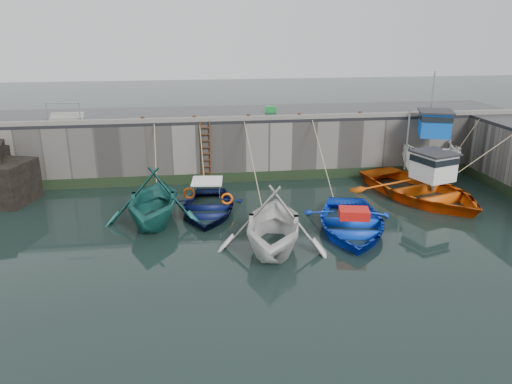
{
  "coord_description": "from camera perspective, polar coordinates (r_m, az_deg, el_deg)",
  "views": [
    {
      "loc": [
        -2.85,
        -14.41,
        7.73
      ],
      "look_at": [
        -0.19,
        4.71,
        1.2
      ],
      "focal_mm": 35.0,
      "sensor_mm": 36.0,
      "label": 1
    }
  ],
  "objects": [
    {
      "name": "ladder",
      "position": [
        25.1,
        -5.75,
        4.44
      ],
      "size": [
        0.51,
        0.08,
        3.2
      ],
      "color": "#3F1E0F",
      "rests_on": "ground"
    },
    {
      "name": "quay_back",
      "position": [
        27.76,
        -1.83,
        5.72
      ],
      "size": [
        30.0,
        5.0,
        3.0
      ],
      "primitive_type": "cube",
      "color": "slate",
      "rests_on": "ground"
    },
    {
      "name": "railing",
      "position": [
        26.68,
        -20.79,
        8.07
      ],
      "size": [
        1.6,
        1.05,
        1.0
      ],
      "color": "#A5A8AD",
      "rests_on": "road_back"
    },
    {
      "name": "boat_near_blacktrim",
      "position": [
        18.26,
        1.94,
        -6.36
      ],
      "size": [
        5.18,
        5.69,
        2.58
      ],
      "primitive_type": "imported",
      "rotation": [
        0.0,
        0.0,
        -0.22
      ],
      "color": "silver",
      "rests_on": "ground"
    },
    {
      "name": "boat_near_blue_rope",
      "position": [
        24.79,
        -5.94,
        0.42
      ],
      "size": [
        0.04,
        3.12,
        3.1
      ],
      "primitive_type": null,
      "color": "tan",
      "rests_on": "ground"
    },
    {
      "name": "boat_far_orange",
      "position": [
        24.39,
        18.4,
        0.35
      ],
      "size": [
        6.81,
        8.05,
        4.42
      ],
      "rotation": [
        0.0,
        0.0,
        0.32
      ],
      "color": "#DD530B",
      "rests_on": "ground"
    },
    {
      "name": "bollard_b",
      "position": [
        25.05,
        -7.06,
        8.37
      ],
      "size": [
        0.18,
        0.18,
        0.28
      ],
      "primitive_type": "cylinder",
      "color": "#3F1E0F",
      "rests_on": "road_back"
    },
    {
      "name": "boat_near_white",
      "position": [
        21.02,
        -11.5,
        -3.28
      ],
      "size": [
        4.61,
        5.21,
        2.55
      ],
      "primitive_type": "imported",
      "rotation": [
        0.0,
        0.0,
        -0.09
      ],
      "color": "#195A53",
      "rests_on": "ground"
    },
    {
      "name": "boat_near_blue",
      "position": [
        21.62,
        -5.58,
        -2.35
      ],
      "size": [
        3.88,
        5.09,
        0.99
      ],
      "primitive_type": "imported",
      "rotation": [
        0.0,
        0.0,
        -0.1
      ],
      "color": "#09113B",
      "rests_on": "ground"
    },
    {
      "name": "fish_crate",
      "position": [
        27.44,
        1.67,
        9.44
      ],
      "size": [
        0.66,
        0.48,
        0.32
      ],
      "primitive_type": "cube",
      "rotation": [
        0.0,
        0.0,
        -0.14
      ],
      "color": "#188433",
      "rests_on": "road_back"
    },
    {
      "name": "boat_far_white",
      "position": [
        27.41,
        19.16,
        3.76
      ],
      "size": [
        4.86,
        7.61,
        5.75
      ],
      "rotation": [
        0.0,
        0.0,
        -0.33
      ],
      "color": "white",
      "rests_on": "ground"
    },
    {
      "name": "boat_near_navy_rope",
      "position": [
        24.32,
        7.3,
        0.01
      ],
      "size": [
        0.04,
        5.1,
        3.1
      ],
      "primitive_type": null,
      "color": "tan",
      "rests_on": "ground"
    },
    {
      "name": "boat_near_navy",
      "position": [
        20.13,
        10.73,
        -4.24
      ],
      "size": [
        4.96,
        6.12,
        1.12
      ],
      "primitive_type": "imported",
      "rotation": [
        0.0,
        0.0,
        -0.22
      ],
      "color": "blue",
      "rests_on": "ground"
    },
    {
      "name": "boat_near_white_rope",
      "position": [
        24.5,
        -11.05,
        -0.06
      ],
      "size": [
        0.04,
        3.55,
        3.1
      ],
      "primitive_type": null,
      "color": "tan",
      "rests_on": "ground"
    },
    {
      "name": "boat_near_blacktrim_rope",
      "position": [
        23.12,
        -0.29,
        -0.84
      ],
      "size": [
        0.04,
        6.19,
        3.1
      ],
      "primitive_type": null,
      "color": "tan",
      "rests_on": "ground"
    },
    {
      "name": "algae_back",
      "position": [
        25.65,
        -1.19,
        1.73
      ],
      "size": [
        30.0,
        0.08,
        0.5
      ],
      "primitive_type": "cube",
      "color": "black",
      "rests_on": "ground"
    },
    {
      "name": "bollard_a",
      "position": [
        25.14,
        -12.82,
        8.08
      ],
      "size": [
        0.18,
        0.18,
        0.28
      ],
      "primitive_type": "cylinder",
      "color": "#3F1E0F",
      "rests_on": "road_back"
    },
    {
      "name": "kerb_back",
      "position": [
        25.12,
        -1.29,
        8.44
      ],
      "size": [
        30.0,
        0.3,
        0.2
      ],
      "primitive_type": "cube",
      "color": "slate",
      "rests_on": "road_back"
    },
    {
      "name": "ground",
      "position": [
        16.59,
        2.94,
        -9.09
      ],
      "size": [
        120.0,
        120.0,
        0.0
      ],
      "primitive_type": "plane",
      "color": "black",
      "rests_on": "ground"
    },
    {
      "name": "bollard_c",
      "position": [
        25.24,
        -0.86,
        8.58
      ],
      "size": [
        0.18,
        0.18,
        0.28
      ],
      "primitive_type": "cylinder",
      "color": "#3F1E0F",
      "rests_on": "road_back"
    },
    {
      "name": "bollard_d",
      "position": [
        25.68,
        4.98,
        8.69
      ],
      "size": [
        0.18,
        0.18,
        0.28
      ],
      "primitive_type": "cylinder",
      "color": "#3F1E0F",
      "rests_on": "road_back"
    },
    {
      "name": "road_back",
      "position": [
        27.45,
        -1.86,
        8.93
      ],
      "size": [
        30.0,
        5.0,
        0.16
      ],
      "primitive_type": "cube",
      "color": "black",
      "rests_on": "quay_back"
    },
    {
      "name": "bollard_e",
      "position": [
        26.57,
        11.8,
        8.7
      ],
      "size": [
        0.18,
        0.18,
        0.28
      ],
      "primitive_type": "cylinder",
      "color": "#3F1E0F",
      "rests_on": "road_back"
    }
  ]
}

